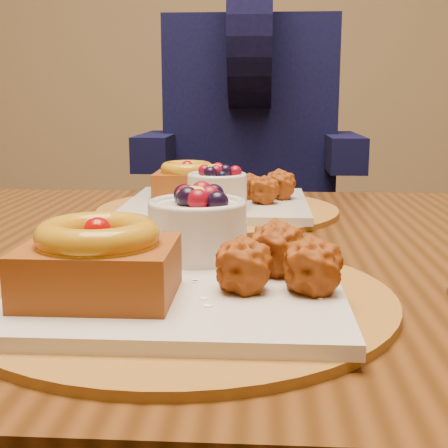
{
  "coord_description": "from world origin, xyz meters",
  "views": [
    {
      "loc": [
        0.12,
        -0.86,
        0.94
      ],
      "look_at": [
        0.09,
        -0.28,
        0.82
      ],
      "focal_mm": 50.0,
      "sensor_mm": 36.0,
      "label": 1
    }
  ],
  "objects_px": {
    "chair_far": "(221,249)",
    "dining_table": "(205,304)",
    "place_setting_near": "(179,268)",
    "diner": "(251,97)",
    "place_setting_far": "(216,198)"
  },
  "relations": [
    {
      "from": "chair_far",
      "to": "dining_table",
      "type": "bearing_deg",
      "value": -62.99
    },
    {
      "from": "dining_table",
      "to": "chair_far",
      "type": "height_order",
      "value": "chair_far"
    },
    {
      "from": "place_setting_near",
      "to": "diner",
      "type": "height_order",
      "value": "diner"
    },
    {
      "from": "place_setting_near",
      "to": "dining_table",
      "type": "bearing_deg",
      "value": 88.99
    },
    {
      "from": "dining_table",
      "to": "place_setting_near",
      "type": "distance_m",
      "value": 0.24
    },
    {
      "from": "place_setting_far",
      "to": "dining_table",
      "type": "bearing_deg",
      "value": -89.32
    },
    {
      "from": "place_setting_far",
      "to": "place_setting_near",
      "type": "bearing_deg",
      "value": -90.16
    },
    {
      "from": "place_setting_near",
      "to": "chair_far",
      "type": "height_order",
      "value": "chair_far"
    },
    {
      "from": "place_setting_far",
      "to": "chair_far",
      "type": "xyz_separation_m",
      "value": [
        -0.04,
        0.72,
        -0.26
      ]
    },
    {
      "from": "place_setting_near",
      "to": "place_setting_far",
      "type": "distance_m",
      "value": 0.43
    },
    {
      "from": "place_setting_near",
      "to": "diner",
      "type": "bearing_deg",
      "value": 87.91
    },
    {
      "from": "dining_table",
      "to": "diner",
      "type": "height_order",
      "value": "diner"
    },
    {
      "from": "place_setting_far",
      "to": "diner",
      "type": "distance_m",
      "value": 0.72
    },
    {
      "from": "dining_table",
      "to": "place_setting_far",
      "type": "relative_size",
      "value": 4.21
    },
    {
      "from": "diner",
      "to": "dining_table",
      "type": "bearing_deg",
      "value": -99.18
    }
  ]
}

